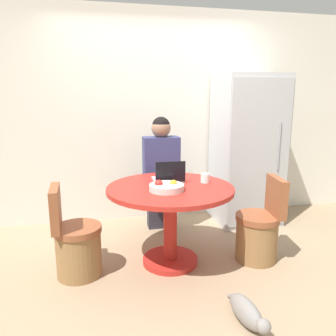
% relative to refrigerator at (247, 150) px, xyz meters
% --- Properties ---
extents(ground_plane, '(12.00, 12.00, 0.00)m').
position_rel_refrigerator_xyz_m(ground_plane, '(-1.10, -1.01, -0.91)').
color(ground_plane, '#9E8466').
extents(wall_back, '(7.00, 0.06, 2.60)m').
position_rel_refrigerator_xyz_m(wall_back, '(-1.10, 0.39, 0.39)').
color(wall_back, silver).
rests_on(wall_back, ground_plane).
extents(refrigerator, '(0.76, 0.70, 1.81)m').
position_rel_refrigerator_xyz_m(refrigerator, '(0.00, 0.00, 0.00)').
color(refrigerator, silver).
rests_on(refrigerator, ground_plane).
extents(dining_table, '(1.16, 1.16, 0.75)m').
position_rel_refrigerator_xyz_m(dining_table, '(-1.17, -0.90, -0.35)').
color(dining_table, '#B2261E').
rests_on(dining_table, ground_plane).
extents(chair_left_side, '(0.42, 0.41, 0.82)m').
position_rel_refrigerator_xyz_m(chair_left_side, '(-2.02, -0.95, -0.63)').
color(chair_left_side, olive).
rests_on(chair_left_side, ground_plane).
extents(chair_right_side, '(0.43, 0.42, 0.82)m').
position_rel_refrigerator_xyz_m(chair_right_side, '(-0.32, -1.02, -0.63)').
color(chair_right_side, olive).
rests_on(chair_right_side, ground_plane).
extents(person_seated, '(0.40, 0.37, 1.34)m').
position_rel_refrigerator_xyz_m(person_seated, '(-1.11, -0.10, -0.17)').
color(person_seated, '#2D2D38').
rests_on(person_seated, ground_plane).
extents(laptop, '(0.28, 0.26, 0.21)m').
position_rel_refrigerator_xyz_m(laptop, '(-1.15, -0.73, -0.11)').
color(laptop, '#B7B7BC').
rests_on(laptop, dining_table).
extents(fruit_bowl, '(0.30, 0.30, 0.10)m').
position_rel_refrigerator_xyz_m(fruit_bowl, '(-1.23, -1.03, -0.12)').
color(fruit_bowl, beige).
rests_on(fruit_bowl, dining_table).
extents(coffee_cup, '(0.08, 0.08, 0.09)m').
position_rel_refrigerator_xyz_m(coffee_cup, '(-0.81, -0.83, -0.11)').
color(coffee_cup, white).
rests_on(coffee_cup, dining_table).
extents(cat, '(0.18, 0.49, 0.18)m').
position_rel_refrigerator_xyz_m(cat, '(-0.83, -1.87, -0.81)').
color(cat, gray).
rests_on(cat, ground_plane).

